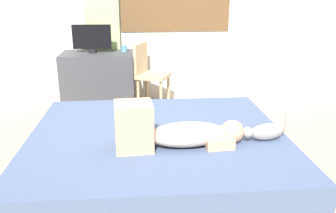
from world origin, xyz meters
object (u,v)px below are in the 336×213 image
(bed, at_px, (158,158))
(desk, at_px, (99,81))
(person_lying, at_px, (174,131))
(tv_monitor, at_px, (92,38))
(chair_by_desk, at_px, (148,72))
(cat, at_px, (265,132))
(cup, at_px, (124,49))

(bed, bearing_deg, desk, 108.77)
(person_lying, distance_m, tv_monitor, 2.35)
(desk, height_order, chair_by_desk, chair_by_desk)
(cat, distance_m, cup, 2.47)
(desk, distance_m, chair_by_desk, 0.66)
(tv_monitor, height_order, chair_by_desk, tv_monitor)
(cat, relative_size, chair_by_desk, 0.41)
(person_lying, distance_m, chair_by_desk, 2.08)
(desk, bearing_deg, chair_by_desk, -8.76)
(person_lying, height_order, tv_monitor, tv_monitor)
(desk, height_order, tv_monitor, tv_monitor)
(cat, bearing_deg, bed, 165.44)
(desk, xyz_separation_m, tv_monitor, (-0.05, 0.00, 0.55))
(desk, bearing_deg, cup, 10.04)
(tv_monitor, xyz_separation_m, chair_by_desk, (0.69, -0.10, -0.41))
(person_lying, distance_m, cup, 2.29)
(bed, distance_m, desk, 2.04)
(desk, xyz_separation_m, cup, (0.34, 0.06, 0.41))
(desk, distance_m, tv_monitor, 0.55)
(bed, relative_size, person_lying, 2.18)
(person_lying, xyz_separation_m, tv_monitor, (-0.81, 2.18, 0.37))
(person_lying, xyz_separation_m, desk, (-0.76, 2.18, -0.18))
(cup, relative_size, chair_by_desk, 0.09)
(person_lying, relative_size, desk, 1.05)
(person_lying, relative_size, chair_by_desk, 1.09)
(desk, bearing_deg, bed, -71.23)
(person_lying, xyz_separation_m, cup, (-0.42, 2.24, 0.23))
(cat, distance_m, tv_monitor, 2.64)
(bed, height_order, desk, desk)
(person_lying, bearing_deg, desk, 109.18)
(cat, bearing_deg, tv_monitor, 125.07)
(bed, relative_size, cat, 5.76)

